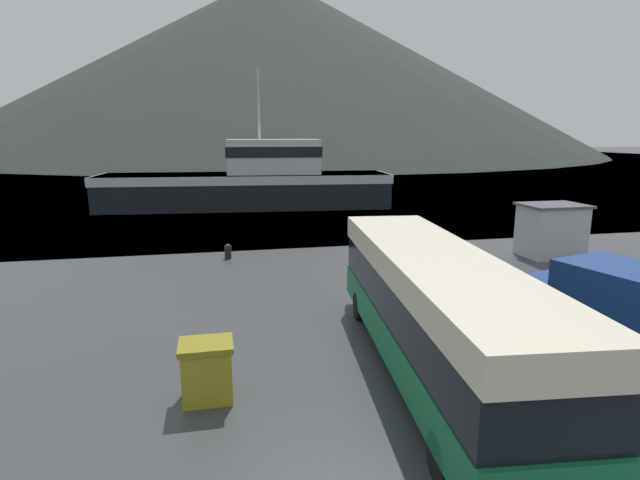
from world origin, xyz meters
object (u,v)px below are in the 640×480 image
Objects in this scene: storage_bin at (207,370)px; dock_kiosk at (551,230)px; small_boat at (246,192)px; delivery_van at (620,311)px; fishing_boat at (251,182)px; tour_bus at (434,306)px.

dock_kiosk is (16.57, 10.53, 0.61)m from storage_bin.
dock_kiosk reaches higher than small_boat.
dock_kiosk is (5.72, 10.62, -0.03)m from delivery_van.
fishing_boat is 3.32× the size of small_boat.
delivery_van reaches higher than small_boat.
delivery_van reaches higher than storage_bin.
dock_kiosk reaches higher than storage_bin.
delivery_van is at bearing 3.31° from tour_bus.
tour_bus is 0.48× the size of fishing_boat.
fishing_boat is (-7.53, 30.69, 0.76)m from delivery_van.
storage_bin is at bearing -175.85° from small_boat.
fishing_boat is at bearing 100.06° from tour_bus.
fishing_boat is 7.93× the size of dock_kiosk.
delivery_van is (5.29, -0.24, -0.43)m from tour_bus.
fishing_boat reaches higher than storage_bin.
fishing_boat is 17.19× the size of storage_bin.
tour_bus reaches higher than dock_kiosk.
tour_bus is 1.87× the size of delivery_van.
storage_bin is 0.46× the size of dock_kiosk.
fishing_boat reaches higher than delivery_van.
storage_bin is at bearing -147.57° from dock_kiosk.
storage_bin is at bearing 165.57° from delivery_van.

